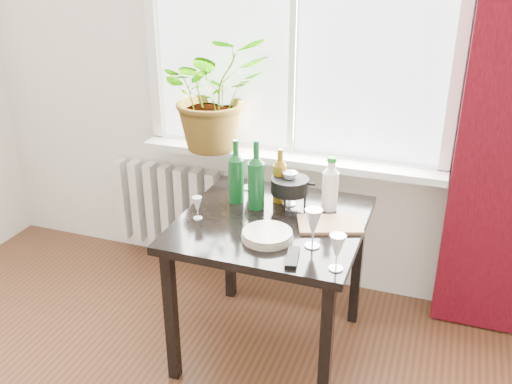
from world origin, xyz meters
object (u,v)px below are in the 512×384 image
(cleaning_bottle, at_px, (330,184))
(bottle_amber, at_px, (280,175))
(wineglass_back_left, at_px, (248,172))
(wineglass_far_right, at_px, (337,252))
(potted_plant, at_px, (214,93))
(fondue_pot, at_px, (290,192))
(wine_bottle_left, at_px, (236,171))
(cutting_board, at_px, (330,224))
(wine_bottle_right, at_px, (256,175))
(radiator, at_px, (175,207))
(plate_stack, at_px, (267,235))
(wineglass_back_center, at_px, (290,188))
(tv_remote, at_px, (292,257))
(wineglass_front_right, at_px, (313,228))
(wineglass_front_left, at_px, (197,208))
(table, at_px, (271,237))

(cleaning_bottle, bearing_deg, bottle_amber, 178.59)
(bottle_amber, bearing_deg, wineglass_back_left, 154.05)
(wineglass_far_right, bearing_deg, potted_plant, 135.35)
(potted_plant, height_order, fondue_pot, potted_plant)
(wine_bottle_left, distance_m, cutting_board, 0.53)
(wine_bottle_right, bearing_deg, cleaning_bottle, 16.89)
(radiator, relative_size, cleaning_bottle, 2.97)
(plate_stack, relative_size, cutting_board, 0.80)
(potted_plant, xyz_separation_m, wineglass_far_right, (0.90, -0.89, -0.35))
(wine_bottle_right, bearing_deg, wine_bottle_left, 163.93)
(cleaning_bottle, bearing_deg, fondue_pot, -171.89)
(potted_plant, relative_size, wineglass_back_center, 3.64)
(wineglass_back_left, height_order, tv_remote, wineglass_back_left)
(cleaning_bottle, height_order, wineglass_front_right, cleaning_bottle)
(tv_remote, height_order, cutting_board, tv_remote)
(plate_stack, bearing_deg, radiator, 137.57)
(cleaning_bottle, bearing_deg, wineglass_front_right, -87.93)
(bottle_amber, relative_size, plate_stack, 1.24)
(potted_plant, xyz_separation_m, tv_remote, (0.72, -0.87, -0.42))
(radiator, xyz_separation_m, bottle_amber, (0.82, -0.42, 0.50))
(bottle_amber, xyz_separation_m, wineglass_back_left, (-0.20, 0.10, -0.05))
(tv_remote, bearing_deg, wine_bottle_left, 123.35)
(wine_bottle_right, distance_m, wineglass_back_center, 0.19)
(wine_bottle_right, bearing_deg, bottle_amber, 52.20)
(radiator, bearing_deg, wineglass_front_left, -54.85)
(potted_plant, relative_size, plate_stack, 2.81)
(wineglass_front_right, distance_m, wineglass_back_center, 0.43)
(table, distance_m, bottle_amber, 0.32)
(wineglass_back_center, distance_m, cutting_board, 0.30)
(wineglass_front_right, distance_m, plate_stack, 0.22)
(wine_bottle_left, bearing_deg, tv_remote, -46.61)
(table, xyz_separation_m, wineglass_far_right, (0.38, -0.33, 0.17))
(table, height_order, fondue_pot, fondue_pot)
(wineglass_far_right, distance_m, tv_remote, 0.20)
(potted_plant, bearing_deg, bottle_amber, -35.40)
(wineglass_front_right, height_order, wineglass_front_left, wineglass_front_right)
(fondue_pot, distance_m, tv_remote, 0.52)
(potted_plant, distance_m, bottle_amber, 0.67)
(table, relative_size, tv_remote, 5.26)
(wineglass_far_right, relative_size, plate_stack, 0.69)
(cutting_board, bearing_deg, bottle_amber, 148.90)
(cleaning_bottle, xyz_separation_m, wineglass_back_center, (-0.20, -0.01, -0.05))
(tv_remote, relative_size, cutting_board, 0.56)
(potted_plant, bearing_deg, wineglass_back_center, -34.02)
(radiator, xyz_separation_m, cleaning_bottle, (1.08, -0.43, 0.49))
(potted_plant, xyz_separation_m, wine_bottle_right, (0.41, -0.46, -0.25))
(potted_plant, xyz_separation_m, wine_bottle_left, (0.30, -0.43, -0.26))
(plate_stack, relative_size, tv_remote, 1.42)
(radiator, bearing_deg, wineglass_back_left, -27.37)
(wineglass_far_right, xyz_separation_m, fondue_pot, (-0.34, 0.50, -0.01))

